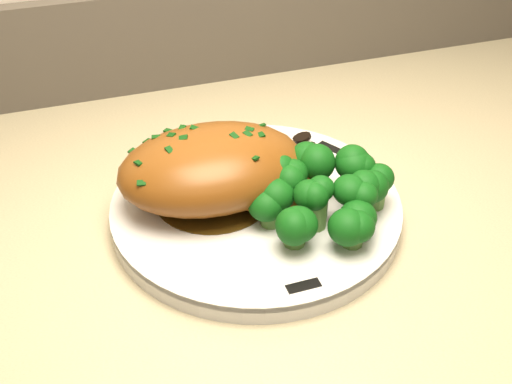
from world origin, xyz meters
name	(u,v)px	position (x,y,z in m)	size (l,w,h in m)	color
plate	(256,208)	(0.30, 1.71, 0.90)	(0.26, 0.26, 0.02)	silver
rim_accent_0	(330,148)	(0.40, 1.77, 0.91)	(0.03, 0.01, 0.00)	black
rim_accent_1	(136,185)	(0.20, 1.77, 0.91)	(0.03, 0.01, 0.00)	black
rim_accent_2	(303,286)	(0.30, 1.60, 0.91)	(0.03, 0.01, 0.00)	black
gravy_pool	(213,197)	(0.27, 1.73, 0.91)	(0.11, 0.11, 0.00)	#3A270A
chicken_breast	(219,170)	(0.27, 1.73, 0.94)	(0.17, 0.12, 0.06)	brown
mushroom_pile	(276,157)	(0.34, 1.77, 0.91)	(0.08, 0.06, 0.02)	black
broccoli_florets	(325,195)	(0.35, 1.67, 0.93)	(0.12, 0.10, 0.04)	#4F7C34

